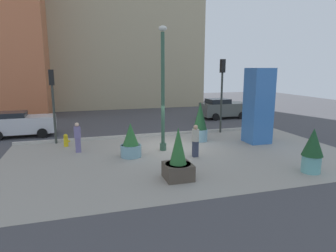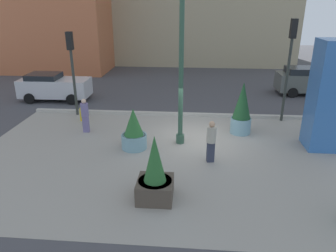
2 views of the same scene
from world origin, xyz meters
name	(u,v)px [view 1 (image 1 of 2)]	position (x,y,z in m)	size (l,w,h in m)	color
ground_plane	(155,133)	(0.00, 4.00, 0.00)	(60.00, 60.00, 0.00)	#47474C
plaza_pavement	(184,157)	(0.00, -2.00, 0.00)	(18.00, 10.00, 0.02)	#9E998E
curb_strip	(159,134)	(0.00, 3.12, 0.08)	(18.00, 0.24, 0.16)	#B7B2A8
lamp_post	(163,92)	(-0.70, -0.51, 3.25)	(0.44, 0.44, 6.66)	#335642
art_pillar_blue	(258,106)	(5.31, -0.41, 2.26)	(1.35, 1.35, 4.51)	#3870BC
potted_plant_near_left	(313,150)	(4.57, -5.78, 1.04)	(0.90, 0.90, 1.99)	#6BB2B2
potted_plant_near_right	(178,160)	(-1.27, -4.86, 0.84)	(1.12, 1.12, 2.18)	#4C4238
potted_plant_curbside	(131,142)	(-2.61, -1.21, 0.77)	(1.07, 1.07, 1.77)	#7AA8B7
potted_plant_mid_plaza	(200,123)	(2.08, 0.89, 1.15)	(0.95, 0.95, 2.46)	#7AA8B7
fire_hydrant	(66,140)	(-5.91, 1.87, 0.37)	(0.36, 0.26, 0.75)	gold
traffic_light_corner	(53,94)	(-6.52, 2.79, 2.99)	(0.28, 0.42, 4.42)	#333833
traffic_light_far_side	(222,84)	(4.45, 2.77, 3.39)	(0.28, 0.42, 5.09)	#333833
car_curb_west	(21,124)	(-8.87, 5.43, 0.86)	(4.26, 2.00, 1.67)	silver
car_far_lane	(223,108)	(7.40, 8.19, 0.90)	(4.25, 2.13, 1.79)	#565B56
pedestrian_on_sidewalk	(78,136)	(-5.22, 0.39, 0.92)	(0.39, 0.39, 1.65)	slate
pedestrian_crossing	(195,139)	(0.56, -2.18, 0.94)	(0.42, 0.42, 1.68)	#33384C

